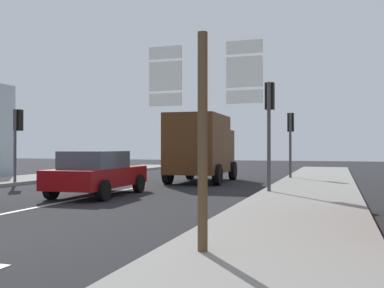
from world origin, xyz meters
TOP-DOWN VIEW (x-y plane):
  - ground_plane at (0.00, 10.00)m, footprint 80.00×80.00m
  - sidewalk_right at (6.68, 8.00)m, footprint 3.16×44.00m
  - lane_centre_stripe at (0.00, 6.00)m, footprint 0.16×12.00m
  - sedan_far at (0.07, 8.07)m, footprint 2.10×4.26m
  - delivery_truck at (1.62, 14.68)m, footprint 2.63×5.07m
  - route_sign_post at (5.78, 1.13)m, footprint 1.66×0.14m
  - traffic_light_far_right at (5.40, 17.19)m, footprint 0.30×0.49m
  - traffic_light_near_left at (-5.40, 10.83)m, footprint 0.30×0.49m
  - traffic_light_near_right at (5.40, 10.15)m, footprint 0.30×0.49m

SIDE VIEW (x-z plane):
  - ground_plane at x=0.00m, z-range 0.00..0.00m
  - lane_centre_stripe at x=0.00m, z-range 0.00..0.01m
  - sidewalk_right at x=6.68m, z-range 0.00..0.14m
  - sedan_far at x=0.07m, z-range 0.03..1.50m
  - delivery_truck at x=1.62m, z-range 0.13..3.18m
  - route_sign_post at x=5.78m, z-range 0.31..3.51m
  - traffic_light_near_left at x=-5.40m, z-range 0.77..3.98m
  - traffic_light_far_right at x=5.40m, z-range 0.79..4.06m
  - traffic_light_near_right at x=5.40m, z-range 0.91..4.68m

